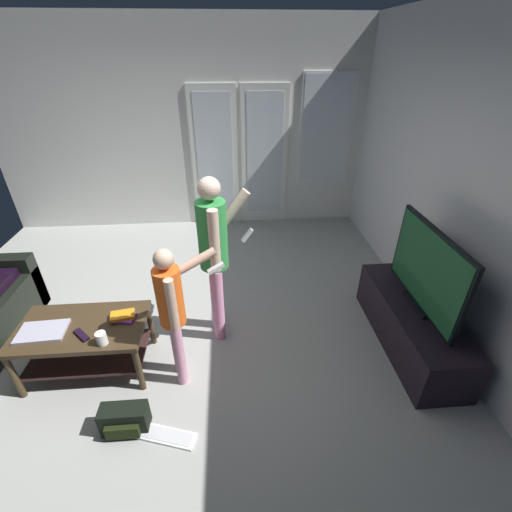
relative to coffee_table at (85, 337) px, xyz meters
name	(u,v)px	position (x,y,z in m)	size (l,w,h in m)	color
ground_plane	(172,342)	(0.64, 0.26, -0.36)	(5.27, 5.44, 0.02)	#9C9D98
wall_back_with_doors	(193,133)	(0.77, 2.94, 1.02)	(5.27, 0.09, 2.84)	silver
wall_right_plain	(479,195)	(3.24, 0.26, 1.06)	(0.06, 5.44, 2.81)	silver
coffee_table	(85,337)	(0.00, 0.00, 0.00)	(1.02, 0.59, 0.48)	#3B2C1A
tv_stand	(411,325)	(2.87, 0.07, -0.13)	(0.49, 1.41, 0.44)	black
flat_screen_tv	(427,270)	(2.87, 0.07, 0.47)	(0.08, 1.07, 0.75)	black
person_adult	(215,249)	(1.10, 0.37, 0.59)	(0.48, 0.47, 1.57)	pink
person_child	(173,307)	(0.79, -0.15, 0.40)	(0.51, 0.44, 1.25)	pink
backpack	(125,419)	(0.43, -0.61, -0.24)	(0.34, 0.18, 0.22)	black
loose_keyboard	(166,436)	(0.72, -0.70, -0.34)	(0.46, 0.25, 0.02)	white
laptop_closed	(42,331)	(-0.27, -0.06, 0.14)	(0.36, 0.24, 0.02)	#ADABBD
cup_near_edge	(102,338)	(0.24, -0.22, 0.18)	(0.08, 0.08, 0.10)	white
tv_remote_black	(82,335)	(0.05, -0.12, 0.14)	(0.17, 0.05, 0.02)	black
book_stack	(123,317)	(0.33, 0.05, 0.16)	(0.21, 0.16, 0.05)	#783388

